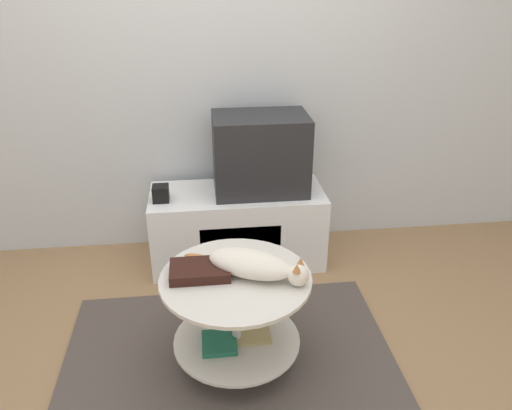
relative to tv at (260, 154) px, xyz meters
name	(u,v)px	position (x,y,z in m)	size (l,w,h in m)	color
ground_plane	(230,367)	(-0.27, -0.99, -0.72)	(12.00, 12.00, 0.00)	#93704C
wall_back	(210,48)	(-0.27, 0.29, 0.58)	(8.00, 0.05, 2.60)	silver
rug	(230,365)	(-0.27, -0.99, -0.71)	(1.61, 1.20, 0.02)	#4C423D
tv_stand	(238,227)	(-0.15, -0.02, -0.48)	(1.08, 0.46, 0.48)	white
tv	(260,154)	(0.00, 0.00, 0.00)	(0.57, 0.37, 0.48)	#232326
speaker	(161,193)	(-0.61, -0.09, -0.19)	(0.10, 0.10, 0.10)	black
coffee_table	(236,309)	(-0.23, -0.97, -0.39)	(0.68, 0.68, 0.49)	#B2B2B7
dvd_box	(200,270)	(-0.39, -0.93, -0.19)	(0.27, 0.18, 0.05)	black
cat	(254,265)	(-0.15, -0.96, -0.16)	(0.55, 0.34, 0.12)	silver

